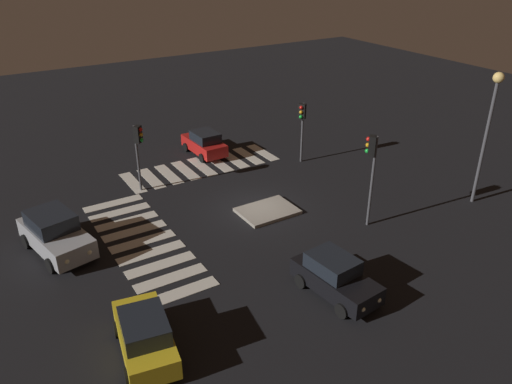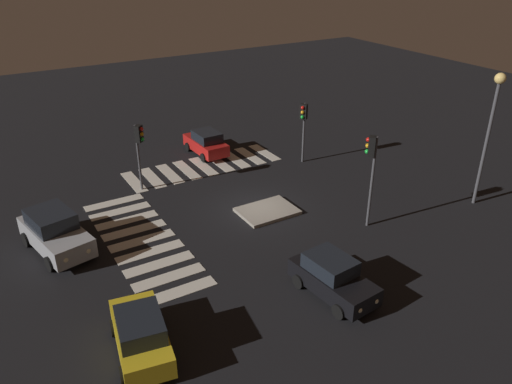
{
  "view_description": "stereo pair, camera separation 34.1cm",
  "coord_description": "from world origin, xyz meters",
  "views": [
    {
      "loc": [
        12.52,
        20.42,
        12.95
      ],
      "look_at": [
        0.0,
        0.0,
        1.0
      ],
      "focal_mm": 35.31,
      "sensor_mm": 36.0,
      "label": 1
    },
    {
      "loc": [
        12.23,
        20.59,
        12.95
      ],
      "look_at": [
        0.0,
        0.0,
        1.0
      ],
      "focal_mm": 35.31,
      "sensor_mm": 36.0,
      "label": 2
    }
  ],
  "objects": [
    {
      "name": "ground_plane",
      "position": [
        0.0,
        0.0,
        0.0
      ],
      "size": [
        80.0,
        80.0,
        0.0
      ],
      "primitive_type": "plane",
      "color": "black"
    },
    {
      "name": "street_lamp",
      "position": [
        -10.7,
        5.56,
        4.95
      ],
      "size": [
        0.56,
        0.56,
        7.19
      ],
      "color": "#47474C",
      "rests_on": "ground"
    },
    {
      "name": "car_yellow",
      "position": [
        8.85,
        7.11,
        0.83
      ],
      "size": [
        2.3,
        4.06,
        1.69
      ],
      "rotation": [
        0.0,
        0.0,
        -1.73
      ],
      "color": "gold",
      "rests_on": "ground"
    },
    {
      "name": "car_silver",
      "position": [
        10.04,
        -1.26,
        0.95
      ],
      "size": [
        2.77,
        4.68,
        1.93
      ],
      "rotation": [
        0.0,
        0.0,
        1.78
      ],
      "color": "#9EA0A5",
      "rests_on": "ground"
    },
    {
      "name": "traffic_light_west",
      "position": [
        -3.85,
        4.32,
        3.61
      ],
      "size": [
        0.54,
        0.53,
        4.77
      ],
      "rotation": [
        0.0,
        0.0,
        -0.84
      ],
      "color": "#47474C",
      "rests_on": "ground"
    },
    {
      "name": "car_red",
      "position": [
        -1.09,
        -8.4,
        0.81
      ],
      "size": [
        1.89,
        3.84,
        1.64
      ],
      "rotation": [
        0.0,
        0.0,
        -1.53
      ],
      "color": "red",
      "rests_on": "ground"
    },
    {
      "name": "traffic_light_east",
      "position": [
        4.41,
        -5.3,
        2.98
      ],
      "size": [
        0.54,
        0.53,
        3.93
      ],
      "rotation": [
        0.0,
        0.0,
        2.26
      ],
      "color": "#47474C",
      "rests_on": "ground"
    },
    {
      "name": "crosswalk_side",
      "position": [
        6.42,
        0.0,
        0.01
      ],
      "size": [
        3.2,
        9.9,
        0.02
      ],
      "color": "silver",
      "rests_on": "ground"
    },
    {
      "name": "traffic_light_south",
      "position": [
        -5.81,
        -3.94,
        2.98
      ],
      "size": [
        0.53,
        0.54,
        3.93
      ],
      "rotation": [
        0.0,
        0.0,
        0.6
      ],
      "color": "#47474C",
      "rests_on": "ground"
    },
    {
      "name": "car_black",
      "position": [
        1.1,
        7.9,
        0.82
      ],
      "size": [
        2.1,
        3.97,
        1.68
      ],
      "rotation": [
        0.0,
        0.0,
        1.67
      ],
      "color": "black",
      "rests_on": "ground"
    },
    {
      "name": "traffic_island",
      "position": [
        -0.29,
        0.7,
        0.09
      ],
      "size": [
        2.99,
        2.25,
        0.18
      ],
      "color": "gray",
      "rests_on": "ground"
    },
    {
      "name": "crosswalk_near",
      "position": [
        0.0,
        -6.62,
        0.01
      ],
      "size": [
        9.9,
        3.2,
        0.02
      ],
      "color": "silver",
      "rests_on": "ground"
    }
  ]
}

